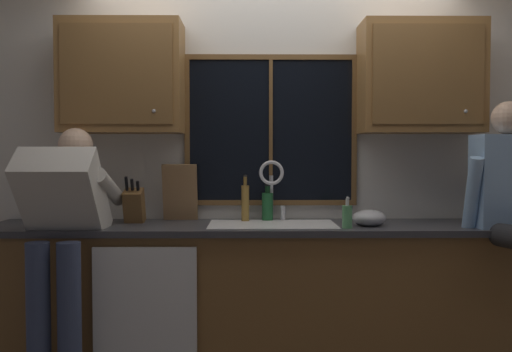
{
  "coord_description": "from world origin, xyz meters",
  "views": [
    {
      "loc": [
        -0.15,
        -3.81,
        1.36
      ],
      "look_at": [
        -0.12,
        -0.3,
        1.23
      ],
      "focal_mm": 39.17,
      "sensor_mm": 36.0,
      "label": 1
    }
  ],
  "objects_px": {
    "person_standing": "(63,226)",
    "bottle_tall_clear": "(267,206)",
    "knife_block": "(134,206)",
    "soap_dispenser": "(347,216)",
    "cutting_board": "(180,192)",
    "bottle_green_glass": "(245,202)",
    "mixing_bowl": "(369,218)"
  },
  "relations": [
    {
      "from": "mixing_bowl",
      "to": "soap_dispenser",
      "type": "relative_size",
      "value": 1.1
    },
    {
      "from": "person_standing",
      "to": "bottle_green_glass",
      "type": "height_order",
      "value": "person_standing"
    },
    {
      "from": "soap_dispenser",
      "to": "knife_block",
      "type": "bearing_deg",
      "value": 168.76
    },
    {
      "from": "bottle_green_glass",
      "to": "cutting_board",
      "type": "bearing_deg",
      "value": 174.45
    },
    {
      "from": "knife_block",
      "to": "soap_dispenser",
      "type": "relative_size",
      "value": 1.7
    },
    {
      "from": "cutting_board",
      "to": "mixing_bowl",
      "type": "distance_m",
      "value": 1.25
    },
    {
      "from": "person_standing",
      "to": "soap_dispenser",
      "type": "height_order",
      "value": "person_standing"
    },
    {
      "from": "knife_block",
      "to": "mixing_bowl",
      "type": "height_order",
      "value": "knife_block"
    },
    {
      "from": "cutting_board",
      "to": "soap_dispenser",
      "type": "xyz_separation_m",
      "value": [
        1.05,
        -0.4,
        -0.11
      ]
    },
    {
      "from": "bottle_green_glass",
      "to": "bottle_tall_clear",
      "type": "bearing_deg",
      "value": 14.17
    },
    {
      "from": "person_standing",
      "to": "bottle_green_glass",
      "type": "xyz_separation_m",
      "value": [
        1.05,
        0.46,
        0.1
      ]
    },
    {
      "from": "cutting_board",
      "to": "bottle_tall_clear",
      "type": "bearing_deg",
      "value": -0.48
    },
    {
      "from": "bottle_tall_clear",
      "to": "bottle_green_glass",
      "type": "bearing_deg",
      "value": -165.83
    },
    {
      "from": "bottle_tall_clear",
      "to": "person_standing",
      "type": "bearing_deg",
      "value": -157.25
    },
    {
      "from": "soap_dispenser",
      "to": "bottle_green_glass",
      "type": "height_order",
      "value": "bottle_green_glass"
    },
    {
      "from": "person_standing",
      "to": "mixing_bowl",
      "type": "xyz_separation_m",
      "value": [
        1.82,
        0.23,
        0.02
      ]
    },
    {
      "from": "knife_block",
      "to": "soap_dispenser",
      "type": "distance_m",
      "value": 1.35
    },
    {
      "from": "mixing_bowl",
      "to": "person_standing",
      "type": "bearing_deg",
      "value": -172.92
    },
    {
      "from": "cutting_board",
      "to": "bottle_green_glass",
      "type": "xyz_separation_m",
      "value": [
        0.44,
        -0.04,
        -0.06
      ]
    },
    {
      "from": "person_standing",
      "to": "bottle_tall_clear",
      "type": "bearing_deg",
      "value": 22.75
    },
    {
      "from": "person_standing",
      "to": "knife_block",
      "type": "distance_m",
      "value": 0.51
    },
    {
      "from": "person_standing",
      "to": "bottle_tall_clear",
      "type": "distance_m",
      "value": 1.3
    },
    {
      "from": "knife_block",
      "to": "cutting_board",
      "type": "height_order",
      "value": "cutting_board"
    },
    {
      "from": "knife_block",
      "to": "soap_dispenser",
      "type": "height_order",
      "value": "knife_block"
    },
    {
      "from": "knife_block",
      "to": "mixing_bowl",
      "type": "bearing_deg",
      "value": -5.57
    },
    {
      "from": "person_standing",
      "to": "mixing_bowl",
      "type": "relative_size",
      "value": 7.34
    },
    {
      "from": "cutting_board",
      "to": "soap_dispenser",
      "type": "height_order",
      "value": "cutting_board"
    },
    {
      "from": "knife_block",
      "to": "mixing_bowl",
      "type": "xyz_separation_m",
      "value": [
        1.49,
        -0.15,
        -0.06
      ]
    },
    {
      "from": "soap_dispenser",
      "to": "cutting_board",
      "type": "bearing_deg",
      "value": 159.18
    },
    {
      "from": "mixing_bowl",
      "to": "cutting_board",
      "type": "bearing_deg",
      "value": 166.93
    },
    {
      "from": "knife_block",
      "to": "soap_dispenser",
      "type": "bearing_deg",
      "value": -11.24
    },
    {
      "from": "knife_block",
      "to": "bottle_green_glass",
      "type": "relative_size",
      "value": 1.05
    }
  ]
}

